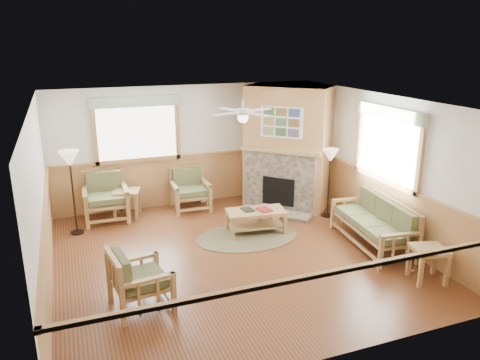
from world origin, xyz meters
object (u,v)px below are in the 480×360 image
object	(u,v)px
armchair_left	(140,279)
end_table_chairs	(127,204)
sofa	(373,223)
footstool	(262,216)
coffee_table	(256,221)
end_table_sofa	(428,264)
armchair_back_right	(190,190)
floor_lamp_left	(73,193)
floor_lamp_right	(329,183)
armchair_back_left	(106,197)

from	to	relation	value
armchair_left	end_table_chairs	xyz separation A→B (m)	(0.31, 3.61, -0.14)
sofa	footstool	xyz separation A→B (m)	(-1.52, 1.61, -0.26)
coffee_table	end_table_sofa	xyz separation A→B (m)	(1.77, -2.75, 0.06)
armchair_back_right	end_table_chairs	size ratio (longest dim) A/B	1.48
floor_lamp_left	footstool	bearing A→B (deg)	-14.17
end_table_sofa	footstool	bearing A→B (deg)	116.41
armchair_left	floor_lamp_right	distance (m)	4.83
footstool	end_table_sofa	bearing A→B (deg)	-63.59
footstool	sofa	bearing A→B (deg)	-46.74
sofa	end_table_sofa	xyz separation A→B (m)	(0.00, -1.44, -0.15)
end_table_chairs	floor_lamp_left	size ratio (longest dim) A/B	0.36
sofa	armchair_back_right	size ratio (longest dim) A/B	2.13
armchair_back_left	floor_lamp_right	xyz separation A→B (m)	(4.44, -1.48, 0.25)
armchair_back_left	armchair_back_right	distance (m)	1.81
armchair_back_right	end_table_sofa	bearing A→B (deg)	-58.37
sofa	footstool	size ratio (longest dim) A/B	4.57
footstool	floor_lamp_right	xyz separation A→B (m)	(1.52, -0.06, 0.56)
armchair_back_left	coffee_table	distance (m)	3.20
end_table_sofa	floor_lamp_left	distance (m)	6.45
armchair_back_left	floor_lamp_right	size ratio (longest dim) A/B	0.67
armchair_back_right	floor_lamp_left	size ratio (longest dim) A/B	0.53
end_table_chairs	armchair_back_left	bearing A→B (deg)	180.00
sofa	end_table_sofa	world-z (taller)	sofa
floor_lamp_left	coffee_table	bearing A→B (deg)	-19.92
end_table_chairs	sofa	bearing A→B (deg)	-37.08
end_table_chairs	floor_lamp_right	xyz separation A→B (m)	(4.02, -1.48, 0.44)
sofa	floor_lamp_left	xyz separation A→B (m)	(-5.07, 2.51, 0.40)
armchair_back_left	end_table_sofa	world-z (taller)	armchair_back_left
end_table_chairs	floor_lamp_right	size ratio (longest dim) A/B	0.40
end_table_chairs	floor_lamp_left	distance (m)	1.30
floor_lamp_right	armchair_left	bearing A→B (deg)	-153.74
sofa	floor_lamp_right	world-z (taller)	floor_lamp_right
armchair_left	floor_lamp_left	xyz separation A→B (m)	(-0.75, 3.09, 0.40)
armchair_back_left	footstool	xyz separation A→B (m)	(2.93, -1.43, -0.32)
floor_lamp_left	floor_lamp_right	bearing A→B (deg)	-10.66
armchair_back_right	floor_lamp_left	xyz separation A→B (m)	(-2.44, -0.53, 0.39)
armchair_back_right	sofa	bearing A→B (deg)	-47.89
floor_lamp_left	armchair_left	bearing A→B (deg)	-76.36
footstool	armchair_back_right	bearing A→B (deg)	128.08
sofa	armchair_left	xyz separation A→B (m)	(-4.32, -0.58, 0.00)
armchair_left	floor_lamp_left	bearing A→B (deg)	5.75
coffee_table	end_table_chairs	bearing A→B (deg)	150.05
sofa	footstool	distance (m)	2.23
end_table_sofa	armchair_back_left	bearing A→B (deg)	134.80
end_table_sofa	floor_lamp_right	xyz separation A→B (m)	(0.00, 3.00, 0.46)
coffee_table	end_table_sofa	bearing A→B (deg)	-49.78
armchair_back_left	armchair_left	distance (m)	3.62
armchair_back_right	footstool	distance (m)	1.83
coffee_table	footstool	bearing A→B (deg)	57.45
armchair_back_right	footstool	bearing A→B (deg)	-50.74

